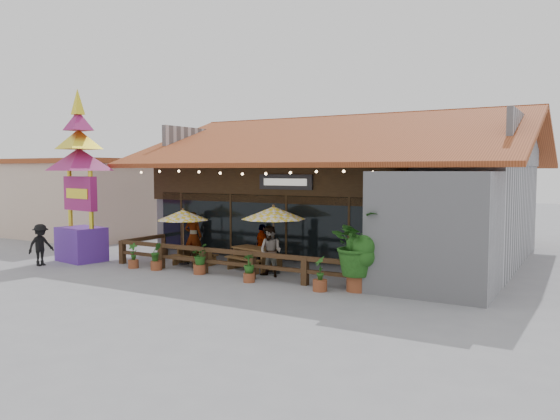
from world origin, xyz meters
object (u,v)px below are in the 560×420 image
Objects in this scene: umbrella_left at (183,215)px; thai_sign_tower at (79,164)px; tropical_plant at (358,245)px; picnic_table_right at (255,255)px; pedestrian at (41,245)px; picnic_table_left at (194,253)px; umbrella_right at (274,213)px.

thai_sign_tower is (-4.03, -1.46, 1.98)m from umbrella_left.
umbrella_left is at bearing 19.90° from thai_sign_tower.
umbrella_left is 0.35× the size of thai_sign_tower.
tropical_plant is at bearing 2.03° from thai_sign_tower.
umbrella_left reaches higher than picnic_table_right.
pedestrian reaches higher than picnic_table_right.
picnic_table_left is 2.55m from picnic_table_right.
umbrella_left is 1.06× the size of tropical_plant.
pedestrian is (-12.10, -1.93, -0.59)m from tropical_plant.
thai_sign_tower reaches higher than tropical_plant.
umbrella_right is at bearing 2.13° from umbrella_left.
pedestrian is at bearing -155.65° from picnic_table_right.
tropical_plant reaches higher than picnic_table_left.
thai_sign_tower is 4.61× the size of pedestrian.
thai_sign_tower is (-8.00, -1.61, 1.75)m from umbrella_right.
pedestrian is at bearing -148.55° from picnic_table_left.
pedestrian is (-4.49, -2.98, -1.10)m from umbrella_left.
thai_sign_tower is 11.91m from tropical_plant.
umbrella_right is 1.33× the size of picnic_table_right.
umbrella_right is 8.35m from thai_sign_tower.
picnic_table_left is at bearing 7.43° from umbrella_left.
picnic_table_right reaches higher than picnic_table_left.
umbrella_right reaches higher than tropical_plant.
umbrella_right is at bearing 161.85° from tropical_plant.
thai_sign_tower reaches higher than picnic_table_right.
picnic_table_right is at bearing -62.90° from pedestrian.
picnic_table_left is 0.64× the size of tropical_plant.
thai_sign_tower reaches higher than umbrella_right.
umbrella_left is at bearing -53.68° from pedestrian.
tropical_plant is at bearing -17.59° from picnic_table_right.
umbrella_left is 3.98m from umbrella_right.
umbrella_right is at bearing -66.96° from pedestrian.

